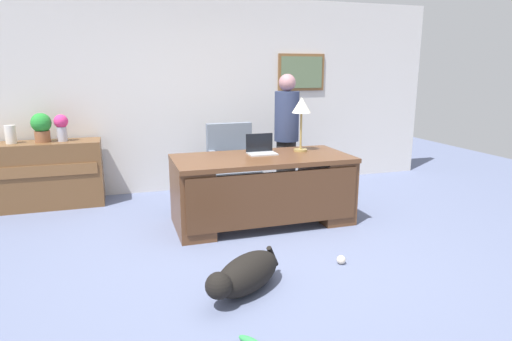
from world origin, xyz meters
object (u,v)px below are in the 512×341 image
(credenza, at_px, (43,175))
(dog_lying, at_px, (245,274))
(person_standing, at_px, (286,136))
(desk_lamp, at_px, (301,109))
(vase_with_flowers, at_px, (61,126))
(desk, at_px, (263,187))
(dog_toy_ball, at_px, (341,260))
(vase_empty, at_px, (10,134))
(potted_plant, at_px, (41,126))
(armchair, at_px, (233,167))
(laptop, at_px, (261,149))
(dog_toy_bone, at_px, (250,341))

(credenza, distance_m, dog_lying, 3.42)
(person_standing, relative_size, desk_lamp, 2.63)
(person_standing, height_order, vase_with_flowers, person_standing)
(desk, bearing_deg, dog_toy_ball, -75.16)
(credenza, relative_size, vase_empty, 6.41)
(credenza, distance_m, potted_plant, 0.62)
(desk_lamp, relative_size, potted_plant, 1.75)
(dog_toy_ball, bearing_deg, desk_lamp, 81.83)
(armchair, xyz_separation_m, vase_empty, (-2.65, 0.48, 0.48))
(credenza, relative_size, desk_lamp, 2.26)
(person_standing, distance_m, laptop, 0.86)
(potted_plant, bearing_deg, dog_toy_ball, -44.29)
(potted_plant, distance_m, dog_toy_ball, 3.94)
(credenza, height_order, vase_empty, vase_empty)
(laptop, distance_m, desk_lamp, 0.67)
(dog_lying, relative_size, dog_toy_bone, 4.11)
(dog_lying, bearing_deg, laptop, 67.65)
(person_standing, xyz_separation_m, potted_plant, (-3.01, 0.60, 0.18))
(desk, bearing_deg, dog_toy_bone, -110.66)
(person_standing, distance_m, potted_plant, 3.07)
(vase_empty, height_order, dog_toy_bone, vase_empty)
(credenza, relative_size, person_standing, 0.86)
(dog_lying, height_order, vase_with_flowers, vase_with_flowers)
(desk_lamp, height_order, vase_empty, desk_lamp)
(armchair, bearing_deg, dog_toy_ball, -78.87)
(credenza, height_order, desk_lamp, desk_lamp)
(desk, relative_size, laptop, 6.14)
(dog_toy_bone, bearing_deg, dog_lying, 76.59)
(laptop, bearing_deg, vase_with_flowers, 150.70)
(dog_lying, relative_size, desk_lamp, 1.19)
(credenza, distance_m, vase_with_flowers, 0.67)
(armchair, xyz_separation_m, dog_lying, (-0.54, -2.42, -0.31))
(dog_lying, relative_size, vase_empty, 3.36)
(dog_lying, bearing_deg, credenza, 121.89)
(potted_plant, bearing_deg, armchair, -11.74)
(desk_lamp, distance_m, vase_empty, 3.53)
(vase_empty, bearing_deg, desk, -27.37)
(credenza, bearing_deg, vase_empty, 179.76)
(vase_empty, xyz_separation_m, potted_plant, (0.35, 0.00, 0.09))
(dog_toy_ball, relative_size, dog_toy_bone, 0.44)
(desk, relative_size, credenza, 1.38)
(dog_toy_bone, bearing_deg, armchair, 77.17)
(credenza, relative_size, dog_lying, 1.91)
(potted_plant, height_order, dog_toy_ball, potted_plant)
(laptop, relative_size, dog_toy_bone, 1.76)
(armchair, relative_size, vase_empty, 4.59)
(desk, xyz_separation_m, credenza, (-2.45, 1.43, -0.01))
(person_standing, bearing_deg, desk, -126.19)
(dog_lying, height_order, potted_plant, potted_plant)
(credenza, distance_m, dog_toy_bone, 3.93)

